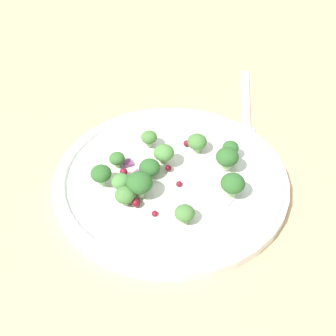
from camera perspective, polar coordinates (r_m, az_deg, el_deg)
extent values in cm
cube|color=tan|center=(56.13, 0.62, -2.98)|extent=(180.00, 180.00, 2.00)
cylinder|color=white|center=(55.21, 0.00, -1.60)|extent=(28.24, 28.24, 1.20)
torus|color=white|center=(54.79, 0.00, -1.15)|extent=(26.98, 26.98, 1.00)
cylinder|color=white|center=(54.72, 0.00, -1.07)|extent=(16.38, 16.38, 0.20)
cylinder|color=#9EC684|center=(55.38, 7.29, 0.43)|extent=(1.03, 1.03, 1.03)
ellipsoid|color=#2D6028|center=(54.56, 7.40, 1.39)|extent=(2.75, 2.75, 2.06)
cylinder|color=#9EC684|center=(55.89, -6.32, 0.52)|extent=(0.72, 0.72, 0.72)
ellipsoid|color=#386B2D|center=(55.31, -6.39, 1.19)|extent=(1.93, 1.93, 1.45)
cylinder|color=#8EB77A|center=(51.77, -3.53, -2.89)|extent=(1.12, 1.12, 1.12)
ellipsoid|color=#2D6028|center=(50.82, -3.59, -1.83)|extent=(2.99, 2.99, 2.24)
cylinder|color=#9EC684|center=(52.52, 7.96, -2.87)|extent=(1.04, 1.04, 1.04)
ellipsoid|color=#2D6028|center=(51.64, 8.09, -1.90)|extent=(2.78, 2.78, 2.09)
cylinder|color=#9EC684|center=(57.79, 3.61, 2.46)|extent=(0.92, 0.92, 0.92)
ellipsoid|color=#477A38|center=(57.09, 3.65, 3.31)|extent=(2.45, 2.45, 1.84)
cylinder|color=#9EC684|center=(54.47, -2.29, -0.80)|extent=(0.94, 0.94, 0.94)
ellipsoid|color=#2D6028|center=(53.70, -2.32, 0.07)|extent=(2.50, 2.50, 1.88)
cylinder|color=#8EB77A|center=(55.26, -0.52, 1.05)|extent=(0.93, 0.93, 0.93)
ellipsoid|color=#4C843D|center=(54.52, -0.53, 1.93)|extent=(2.49, 2.49, 1.86)
cylinder|color=#9EC684|center=(49.46, 2.06, -6.39)|extent=(0.82, 0.82, 0.82)
ellipsoid|color=#477A38|center=(48.73, 2.09, -5.63)|extent=(2.18, 2.18, 1.63)
cylinder|color=#8EB77A|center=(53.08, -5.82, -2.46)|extent=(0.84, 0.84, 0.84)
ellipsoid|color=#4C843D|center=(52.37, -5.90, -1.68)|extent=(2.24, 2.24, 1.68)
cylinder|color=#8EB77A|center=(51.49, -5.31, -4.16)|extent=(0.85, 0.85, 0.85)
ellipsoid|color=#477A38|center=(50.75, -5.38, -3.37)|extent=(2.27, 2.27, 1.70)
cylinder|color=#9EC684|center=(53.53, -8.24, -1.53)|extent=(0.91, 0.91, 0.91)
ellipsoid|color=#2D6028|center=(52.78, -8.36, -0.68)|extent=(2.43, 2.43, 1.82)
cylinder|color=#ADD18E|center=(57.48, 7.56, 2.03)|extent=(0.76, 0.76, 0.76)
ellipsoid|color=#2D6028|center=(56.89, 7.64, 2.72)|extent=(2.03, 2.03, 1.53)
cylinder|color=#8EB77A|center=(58.28, -2.25, 3.18)|extent=(0.78, 0.78, 0.78)
ellipsoid|color=#477A38|center=(57.69, -2.28, 3.89)|extent=(2.07, 2.07, 1.55)
sphere|color=maroon|center=(58.54, 2.31, 3.10)|extent=(0.81, 0.81, 0.81)
sphere|color=maroon|center=(54.32, -5.56, -0.50)|extent=(0.94, 0.94, 0.94)
sphere|color=maroon|center=(50.21, -1.67, -5.71)|extent=(0.71, 0.71, 0.71)
sphere|color=maroon|center=(50.82, -4.01, -4.34)|extent=(0.99, 0.99, 0.99)
sphere|color=maroon|center=(53.30, 1.22, -2.08)|extent=(0.72, 0.72, 0.72)
sphere|color=#4C0A14|center=(54.70, -0.25, -0.10)|extent=(0.76, 0.76, 0.76)
cube|color=#934C84|center=(51.92, -4.94, -4.05)|extent=(1.36, 1.39, 0.43)
cube|color=#843D75|center=(56.23, -5.05, 0.52)|extent=(1.19, 1.26, 0.60)
cube|color=#934C84|center=(54.52, -3.85, -0.83)|extent=(1.58, 1.65, 0.33)
cube|color=silver|center=(70.73, 9.65, 8.72)|extent=(13.09, 9.41, 0.50)
cube|color=silver|center=(63.21, 9.78, 4.02)|extent=(4.33, 4.01, 0.50)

